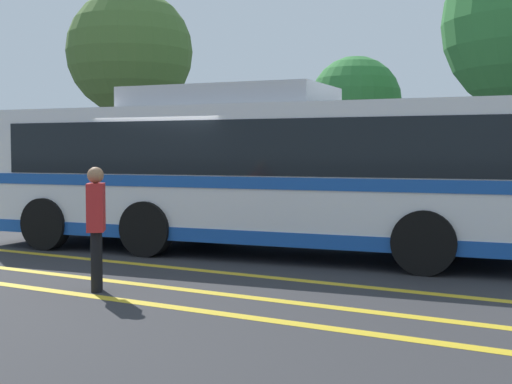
% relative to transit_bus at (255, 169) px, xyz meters
% --- Properties ---
extents(ground_plane, '(220.00, 220.00, 0.00)m').
position_rel_transit_bus_xyz_m(ground_plane, '(-1.21, -0.41, -1.56)').
color(ground_plane, '#2D2D30').
extents(lane_strip_0, '(30.73, 0.20, 0.01)m').
position_rel_transit_bus_xyz_m(lane_strip_0, '(0.02, -2.20, -1.55)').
color(lane_strip_0, gold).
rests_on(lane_strip_0, ground_plane).
extents(lane_strip_1, '(30.73, 0.20, 0.01)m').
position_rel_transit_bus_xyz_m(lane_strip_1, '(0.02, -3.61, -1.55)').
color(lane_strip_1, gold).
rests_on(lane_strip_1, ground_plane).
extents(lane_strip_2, '(30.73, 0.20, 0.01)m').
position_rel_transit_bus_xyz_m(lane_strip_2, '(0.02, -4.58, -1.55)').
color(lane_strip_2, gold).
rests_on(lane_strip_2, ground_plane).
extents(curb_strip, '(38.73, 0.36, 0.15)m').
position_rel_transit_bus_xyz_m(curb_strip, '(0.02, 5.47, -1.48)').
color(curb_strip, '#99999E').
rests_on(curb_strip, ground_plane).
extents(transit_bus, '(11.25, 3.90, 3.08)m').
position_rel_transit_bus_xyz_m(transit_bus, '(0.00, 0.00, 0.00)').
color(transit_bus, silver).
rests_on(transit_bus, ground_plane).
extents(parked_car_1, '(4.51, 2.08, 1.52)m').
position_rel_transit_bus_xyz_m(parked_car_1, '(-6.37, 3.82, -0.80)').
color(parked_car_1, '#9E9EA3').
rests_on(parked_car_1, ground_plane).
extents(parked_car_2, '(4.04, 1.97, 1.34)m').
position_rel_transit_bus_xyz_m(parked_car_2, '(-1.58, 3.79, -0.87)').
color(parked_car_2, silver).
rests_on(parked_car_2, ground_plane).
extents(parked_car_3, '(4.91, 1.82, 1.32)m').
position_rel_transit_bus_xyz_m(parked_car_3, '(3.80, 3.61, -0.87)').
color(parked_car_3, black).
rests_on(parked_car_3, ground_plane).
extents(pedestrian_1, '(0.43, 0.47, 1.68)m').
position_rel_transit_bus_xyz_m(pedestrian_1, '(-0.00, -4.28, -0.60)').
color(pedestrian_1, black).
rests_on(pedestrian_1, ground_plane).
extents(tree_2, '(4.57, 4.57, 7.78)m').
position_rel_transit_bus_xyz_m(tree_2, '(-10.43, 8.90, 3.93)').
color(tree_2, '#513823').
rests_on(tree_2, ground_plane).
extents(tree_3, '(2.95, 2.95, 4.97)m').
position_rel_transit_bus_xyz_m(tree_3, '(-2.17, 10.28, 1.92)').
color(tree_3, '#513823').
rests_on(tree_3, ground_plane).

